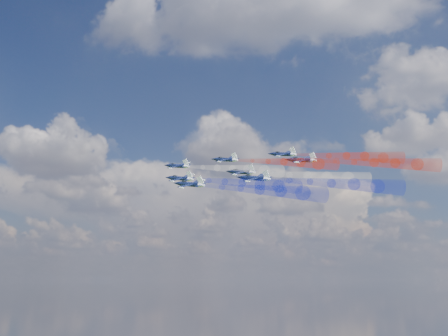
# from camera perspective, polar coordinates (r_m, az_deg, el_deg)

# --- Properties ---
(jet_lead) EXTENTS (13.24, 12.37, 7.36)m
(jet_lead) POSITION_cam_1_polar(r_m,az_deg,el_deg) (168.41, -4.80, 0.22)
(jet_lead) COLOR black
(trail_lead) EXTENTS (30.75, 17.50, 9.79)m
(trail_lead) POSITION_cam_1_polar(r_m,az_deg,el_deg) (154.95, 0.86, -0.08)
(trail_lead) COLOR white
(jet_inner_left) EXTENTS (13.24, 12.37, 7.36)m
(jet_inner_left) POSITION_cam_1_polar(r_m,az_deg,el_deg) (150.87, -4.53, -1.07)
(jet_inner_left) COLOR black
(trail_inner_left) EXTENTS (30.75, 17.50, 9.79)m
(trail_inner_left) POSITION_cam_1_polar(r_m,az_deg,el_deg) (137.61, 1.88, -1.53)
(trail_inner_left) COLOR #1724C5
(jet_inner_right) EXTENTS (13.24, 12.37, 7.36)m
(jet_inner_right) POSITION_cam_1_polar(r_m,az_deg,el_deg) (167.89, 0.13, 0.87)
(jet_inner_right) COLOR black
(trail_inner_right) EXTENTS (30.75, 17.50, 9.79)m
(trail_inner_right) POSITION_cam_1_polar(r_m,az_deg,el_deg) (155.90, 6.18, 0.62)
(trail_inner_right) COLOR red
(jet_outer_left) EXTENTS (13.24, 12.37, 7.36)m
(jet_outer_left) POSITION_cam_1_polar(r_m,az_deg,el_deg) (136.68, -3.53, -1.68)
(jet_outer_left) COLOR black
(trail_outer_left) EXTENTS (30.75, 17.50, 9.79)m
(trail_outer_left) POSITION_cam_1_polar(r_m,az_deg,el_deg) (123.83, 3.71, -2.25)
(trail_outer_left) COLOR #1724C5
(jet_center_third) EXTENTS (13.24, 12.37, 7.36)m
(jet_center_third) POSITION_cam_1_polar(r_m,az_deg,el_deg) (152.54, 1.77, -0.41)
(jet_center_third) COLOR black
(trail_center_third) EXTENTS (30.75, 17.50, 9.79)m
(trail_center_third) POSITION_cam_1_polar(r_m,az_deg,el_deg) (141.18, 8.61, -0.79)
(trail_center_third) COLOR white
(jet_outer_right) EXTENTS (13.24, 12.37, 7.36)m
(jet_outer_right) POSITION_cam_1_polar(r_m,az_deg,el_deg) (169.51, 6.06, 1.43)
(jet_outer_right) COLOR black
(trail_outer_right) EXTENTS (30.75, 17.50, 9.79)m
(trail_outer_right) POSITION_cam_1_polar(r_m,az_deg,el_deg) (159.40, 12.43, 1.21)
(trail_outer_right) COLOR red
(jet_rear_left) EXTENTS (13.24, 12.37, 7.36)m
(jet_rear_left) POSITION_cam_1_polar(r_m,az_deg,el_deg) (136.47, 3.13, -1.05)
(jet_rear_left) COLOR black
(trail_rear_left) EXTENTS (30.75, 17.50, 9.79)m
(trail_rear_left) POSITION_cam_1_polar(r_m,az_deg,el_deg) (125.69, 10.95, -1.53)
(trail_rear_left) COLOR #1724C5
(jet_rear_right) EXTENTS (13.24, 12.37, 7.36)m
(jet_rear_right) POSITION_cam_1_polar(r_m,az_deg,el_deg) (153.96, 7.98, 0.82)
(jet_rear_right) COLOR black
(trail_rear_right) EXTENTS (30.75, 17.50, 9.79)m
(trail_rear_right) POSITION_cam_1_polar(r_m,az_deg,el_deg) (144.60, 15.14, 0.53)
(trail_rear_right) COLOR red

